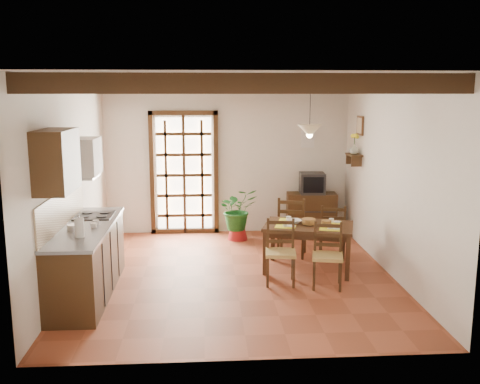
{
  "coord_description": "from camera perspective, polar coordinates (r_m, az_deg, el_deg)",
  "views": [
    {
      "loc": [
        -0.41,
        -7.37,
        2.61
      ],
      "look_at": [
        0.1,
        0.4,
        1.15
      ],
      "focal_mm": 40.0,
      "sensor_mm": 36.0,
      "label": 1
    }
  ],
  "objects": [
    {
      "name": "chair_far_left",
      "position": [
        8.68,
        5.55,
        -4.83
      ],
      "size": [
        0.55,
        0.54,
        0.98
      ],
      "rotation": [
        0.0,
        0.0,
        2.87
      ],
      "color": "tan",
      "rests_on": "ground_plane"
    },
    {
      "name": "kitchen_counter",
      "position": [
        7.26,
        -15.98,
        -6.91
      ],
      "size": [
        0.64,
        2.25,
        1.38
      ],
      "color": "#342010",
      "rests_on": "ground_plane"
    },
    {
      "name": "counter_items",
      "position": [
        7.22,
        -16.03,
        -3.01
      ],
      "size": [
        0.5,
        1.43,
        0.25
      ],
      "color": "black",
      "rests_on": "kitchen_counter"
    },
    {
      "name": "range_hood",
      "position": [
        7.55,
        -16.31,
        3.54
      ],
      "size": [
        0.38,
        0.6,
        0.54
      ],
      "color": "white",
      "rests_on": "room_shell"
    },
    {
      "name": "dining_table",
      "position": [
        7.95,
        7.32,
        -4.09
      ],
      "size": [
        1.45,
        1.14,
        0.69
      ],
      "rotation": [
        0.0,
        0.0,
        -0.28
      ],
      "color": "#3C2413",
      "rests_on": "ground_plane"
    },
    {
      "name": "table_bowl",
      "position": [
        7.98,
        5.74,
        -3.13
      ],
      "size": [
        0.26,
        0.26,
        0.05
      ],
      "primitive_type": "imported",
      "rotation": [
        0.0,
        0.0,
        0.23
      ],
      "color": "white",
      "rests_on": "dining_table"
    },
    {
      "name": "french_door",
      "position": [
        9.93,
        -5.97,
        2.25
      ],
      "size": [
        1.26,
        0.11,
        2.32
      ],
      "color": "white",
      "rests_on": "ground_plane"
    },
    {
      "name": "pendant_lamp",
      "position": [
        7.81,
        7.44,
        6.63
      ],
      "size": [
        0.36,
        0.36,
        0.84
      ],
      "color": "black",
      "rests_on": "room_shell"
    },
    {
      "name": "upper_cabinet",
      "position": [
        6.34,
        -18.99,
        3.17
      ],
      "size": [
        0.35,
        0.8,
        0.7
      ],
      "primitive_type": "cube",
      "color": "#342010",
      "rests_on": "room_shell"
    },
    {
      "name": "ground_plane",
      "position": [
        7.83,
        -0.55,
        -8.86
      ],
      "size": [
        5.0,
        5.0,
        0.0
      ],
      "primitive_type": "plane",
      "color": "brown"
    },
    {
      "name": "fuse_box",
      "position": [
        10.07,
        7.23,
        5.63
      ],
      "size": [
        0.25,
        0.03,
        0.32
      ],
      "primitive_type": "cube",
      "color": "white",
      "rests_on": "room_shell"
    },
    {
      "name": "shelf_flowers",
      "position": [
        9.35,
        12.14,
        5.77
      ],
      "size": [
        0.14,
        0.14,
        0.36
      ],
      "color": "#FFF828",
      "rests_on": "shelf_vase"
    },
    {
      "name": "framed_picture",
      "position": [
        9.36,
        12.68,
        6.93
      ],
      "size": [
        0.03,
        0.32,
        0.32
      ],
      "color": "brown",
      "rests_on": "room_shell"
    },
    {
      "name": "plant_pot",
      "position": [
        9.63,
        -0.26,
        -4.43
      ],
      "size": [
        0.36,
        0.36,
        0.22
      ],
      "primitive_type": "cone",
      "color": "maroon",
      "rests_on": "ground_plane"
    },
    {
      "name": "ceiling_beams",
      "position": [
        7.38,
        -0.58,
        11.25
      ],
      "size": [
        4.5,
        4.34,
        0.2
      ],
      "color": "black",
      "rests_on": "room_shell"
    },
    {
      "name": "chair_near_right",
      "position": [
        7.4,
        9.29,
        -7.93
      ],
      "size": [
        0.48,
        0.46,
        0.87
      ],
      "rotation": [
        0.0,
        0.0,
        -0.22
      ],
      "color": "tan",
      "rests_on": "ground_plane"
    },
    {
      "name": "shelf_vase",
      "position": [
        9.37,
        12.09,
        4.51
      ],
      "size": [
        0.15,
        0.15,
        0.15
      ],
      "primitive_type": "imported",
      "color": "#B2BFB2",
      "rests_on": "wall_shelf"
    },
    {
      "name": "table_setting",
      "position": [
        7.93,
        7.33,
        -3.66
      ],
      "size": [
        0.93,
        0.62,
        0.09
      ],
      "rotation": [
        0.0,
        0.0,
        -0.28
      ],
      "color": "#FFF828",
      "rests_on": "dining_table"
    },
    {
      "name": "chair_near_left",
      "position": [
        7.45,
        4.33,
        -7.65
      ],
      "size": [
        0.45,
        0.43,
        0.89
      ],
      "rotation": [
        0.0,
        0.0,
        -0.11
      ],
      "color": "tan",
      "rests_on": "ground_plane"
    },
    {
      "name": "potted_plant",
      "position": [
        9.52,
        -0.27,
        -1.76
      ],
      "size": [
        2.1,
        1.93,
        1.95
      ],
      "primitive_type": "imported",
      "rotation": [
        0.0,
        0.0,
        0.28
      ],
      "color": "#144C19",
      "rests_on": "ground_plane"
    },
    {
      "name": "crt_tv",
      "position": [
        9.92,
        7.71,
        0.94
      ],
      "size": [
        0.48,
        0.45,
        0.39
      ],
      "rotation": [
        0.0,
        0.0,
        -0.07
      ],
      "color": "black",
      "rests_on": "sideboard"
    },
    {
      "name": "wall_shelf",
      "position": [
        9.39,
        12.06,
        3.66
      ],
      "size": [
        0.2,
        0.42,
        0.2
      ],
      "color": "#342010",
      "rests_on": "room_shell"
    },
    {
      "name": "sideboard",
      "position": [
        10.04,
        7.62,
        -2.29
      ],
      "size": [
        0.93,
        0.47,
        0.77
      ],
      "primitive_type": "cube",
      "rotation": [
        0.0,
        0.0,
        -0.07
      ],
      "color": "#342010",
      "rests_on": "ground_plane"
    },
    {
      "name": "room_shell",
      "position": [
        7.42,
        -0.57,
        4.48
      ],
      "size": [
        4.52,
        5.02,
        2.81
      ],
      "color": "silver",
      "rests_on": "ground_plane"
    },
    {
      "name": "chair_far_right",
      "position": [
        8.64,
        9.78,
        -5.2
      ],
      "size": [
        0.47,
        0.45,
        0.88
      ],
      "rotation": [
        0.0,
        0.0,
        2.97
      ],
      "color": "tan",
      "rests_on": "ground_plane"
    }
  ]
}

